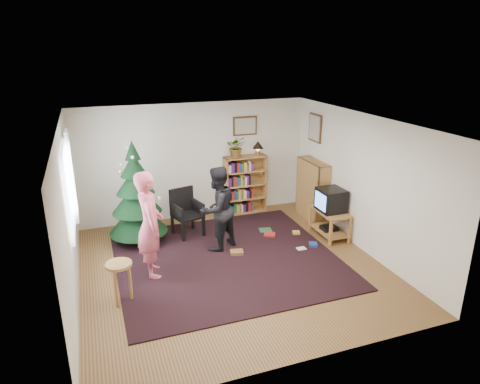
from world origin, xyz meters
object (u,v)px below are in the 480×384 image
object	(u,v)px
bookshelf_right	(312,190)
crt_tv	(331,200)
armchair	(186,210)
potted_plant	(237,147)
tv_stand	(329,221)
picture_back	(245,126)
bookshelf_back	(245,184)
stool	(119,272)
picture_right	(315,128)
person_by_chair	(217,209)
table_lamp	(258,146)
christmas_tree	(137,201)
person_standing	(150,225)

from	to	relation	value
bookshelf_right	crt_tv	distance (m)	0.96
armchair	potted_plant	world-z (taller)	potted_plant
tv_stand	bookshelf_right	bearing A→B (deg)	82.78
crt_tv	potted_plant	bearing A→B (deg)	125.86
picture_back	potted_plant	size ratio (longest dim) A/B	1.19
bookshelf_back	stool	bearing A→B (deg)	-137.05
tv_stand	potted_plant	world-z (taller)	potted_plant
picture_right	armchair	size ratio (longest dim) A/B	0.63
tv_stand	stool	world-z (taller)	stool
picture_back	crt_tv	distance (m)	2.51
bookshelf_right	person_by_chair	bearing A→B (deg)	107.07
tv_stand	person_by_chair	size ratio (longest dim) A/B	0.54
table_lamp	person_by_chair	bearing A→B (deg)	-132.01
bookshelf_right	person_by_chair	distance (m)	2.48
christmas_tree	crt_tv	xyz separation A→B (m)	(3.59, -1.02, -0.06)
armchair	table_lamp	bearing A→B (deg)	6.70
picture_right	person_by_chair	size ratio (longest dim) A/B	0.38
bookshelf_right	stool	size ratio (longest dim) A/B	2.03
crt_tv	person_standing	xyz separation A→B (m)	(-3.53, -0.31, 0.12)
bookshelf_right	potted_plant	xyz separation A→B (m)	(-1.43, 0.86, 0.87)
christmas_tree	armchair	xyz separation A→B (m)	(0.96, 0.06, -0.33)
bookshelf_right	bookshelf_back	bearing A→B (deg)	54.96
christmas_tree	table_lamp	distance (m)	2.97
christmas_tree	picture_back	bearing A→B (deg)	20.09
picture_right	armchair	world-z (taller)	picture_right
picture_back	crt_tv	xyz separation A→B (m)	(1.07, -1.95, -1.18)
person_standing	potted_plant	distance (m)	3.14
picture_right	bookshelf_right	xyz separation A→B (m)	(-0.14, -0.27, -1.29)
bookshelf_back	table_lamp	xyz separation A→B (m)	(0.30, 0.00, 0.85)
crt_tv	armchair	world-z (taller)	crt_tv
person_standing	christmas_tree	bearing A→B (deg)	2.89
tv_stand	crt_tv	size ratio (longest dim) A/B	1.68
bookshelf_right	tv_stand	world-z (taller)	bookshelf_right
bookshelf_right	stool	distance (m)	4.64
bookshelf_right	person_standing	distance (m)	3.87
christmas_tree	tv_stand	size ratio (longest dim) A/B	2.34
potted_plant	christmas_tree	bearing A→B (deg)	-160.94
crt_tv	table_lamp	size ratio (longest dim) A/B	1.59
christmas_tree	bookshelf_right	size ratio (longest dim) A/B	1.54
table_lamp	stool	bearing A→B (deg)	-139.77
bookshelf_back	bookshelf_right	size ratio (longest dim) A/B	1.00
bookshelf_right	stool	world-z (taller)	bookshelf_right
bookshelf_right	person_standing	world-z (taller)	person_standing
bookshelf_right	armchair	world-z (taller)	bookshelf_right
armchair	stool	distance (m)	2.53
crt_tv	stool	size ratio (longest dim) A/B	0.79
bookshelf_right	tv_stand	size ratio (longest dim) A/B	1.52
tv_stand	person_standing	bearing A→B (deg)	-174.94
picture_back	table_lamp	xyz separation A→B (m)	(0.26, -0.14, -0.43)
picture_right	bookshelf_right	bearing A→B (deg)	-116.22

